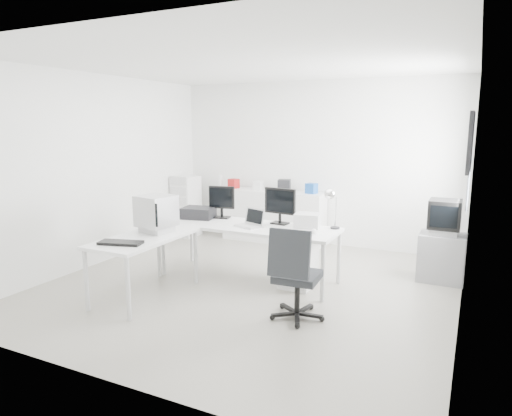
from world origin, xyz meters
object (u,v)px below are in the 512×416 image
at_px(inkjet_printer, 198,213).
at_px(office_chair, 298,272).
at_px(crt_monitor, 156,215).
at_px(sideboard, 273,216).
at_px(side_desk, 145,266).
at_px(lcd_monitor_large, 280,207).
at_px(filing_cabinet, 186,206).
at_px(crt_tv, 445,218).
at_px(tv_cabinet, 442,257).
at_px(main_desk, 248,252).
at_px(drawer_pedestal, 298,263).
at_px(laser_printer, 307,220).
at_px(laptop, 248,220).
at_px(lcd_monitor_small, 222,202).

height_order(inkjet_printer, office_chair, office_chair).
bearing_deg(crt_monitor, sideboard, 92.31).
bearing_deg(office_chair, side_desk, -177.58).
height_order(lcd_monitor_large, filing_cabinet, lcd_monitor_large).
xyz_separation_m(crt_monitor, crt_tv, (3.21, 1.93, -0.10)).
height_order(tv_cabinet, crt_tv, crt_tv).
xyz_separation_m(main_desk, side_desk, (-0.85, -1.10, 0.00)).
distance_m(crt_monitor, tv_cabinet, 3.79).
relative_size(tv_cabinet, sideboard, 0.35).
height_order(side_desk, office_chair, office_chair).
relative_size(drawer_pedestal, lcd_monitor_large, 1.27).
relative_size(side_desk, laser_printer, 4.38).
xyz_separation_m(laptop, crt_tv, (2.31, 1.18, 0.02)).
relative_size(lcd_monitor_large, laptop, 1.56).
height_order(inkjet_printer, lcd_monitor_small, lcd_monitor_small).
bearing_deg(tv_cabinet, main_desk, -155.45).
distance_m(laptop, crt_tv, 2.59).
xyz_separation_m(sideboard, filing_cabinet, (-1.64, -0.32, 0.10)).
bearing_deg(sideboard, main_desk, -75.77).
bearing_deg(lcd_monitor_small, sideboard, 77.27).
relative_size(office_chair, crt_tv, 2.07).
bearing_deg(inkjet_printer, sideboard, 68.99).
distance_m(inkjet_printer, crt_tv, 3.35).
xyz_separation_m(main_desk, tv_cabinet, (2.36, 1.08, -0.06)).
distance_m(laptop, office_chair, 1.32).
distance_m(lcd_monitor_small, tv_cabinet, 3.09).
relative_size(laptop, crt_monitor, 0.70).
relative_size(lcd_monitor_small, laser_printer, 1.47).
bearing_deg(crt_tv, drawer_pedestal, -148.22).
bearing_deg(sideboard, office_chair, -61.84).
relative_size(lcd_monitor_large, laser_printer, 1.48).
bearing_deg(tv_cabinet, crt_monitor, -149.00).
height_order(lcd_monitor_large, laser_printer, lcd_monitor_large).
bearing_deg(inkjet_printer, main_desk, -17.42).
bearing_deg(main_desk, filing_cabinet, 142.00).
bearing_deg(office_chair, tv_cabinet, 52.71).
relative_size(lcd_monitor_large, sideboard, 0.26).
height_order(lcd_monitor_small, crt_tv, lcd_monitor_small).
bearing_deg(lcd_monitor_small, drawer_pedestal, -20.37).
xyz_separation_m(lcd_monitor_large, laptop, (-0.30, -0.35, -0.14)).
bearing_deg(drawer_pedestal, office_chair, -70.11).
height_order(crt_monitor, crt_tv, crt_monitor).
xyz_separation_m(lcd_monitor_large, filing_cabinet, (-2.49, 1.43, -0.43)).
xyz_separation_m(drawer_pedestal, crt_tv, (1.66, 1.03, 0.56)).
xyz_separation_m(main_desk, filing_cabinet, (-2.14, 1.68, 0.19)).
bearing_deg(side_desk, tv_cabinet, 34.17).
distance_m(office_chair, crt_tv, 2.40).
height_order(laptop, tv_cabinet, laptop).
relative_size(laptop, filing_cabinet, 0.27).
distance_m(main_desk, lcd_monitor_large, 0.75).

